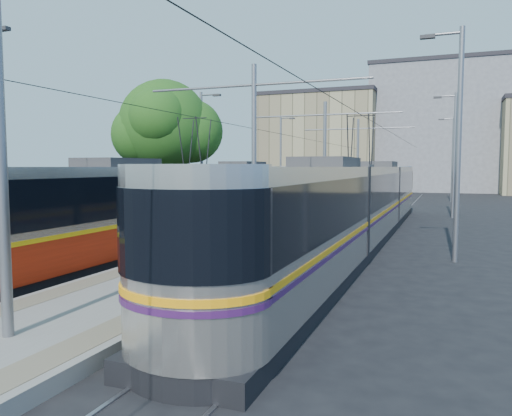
% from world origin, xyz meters
% --- Properties ---
extents(ground, '(160.00, 160.00, 0.00)m').
position_xyz_m(ground, '(0.00, 0.00, 0.00)').
color(ground, black).
rests_on(ground, ground).
extents(platform, '(4.00, 50.00, 0.30)m').
position_xyz_m(platform, '(0.00, 17.00, 0.15)').
color(platform, gray).
rests_on(platform, ground).
extents(tactile_strip_left, '(0.70, 50.00, 0.01)m').
position_xyz_m(tactile_strip_left, '(-1.45, 17.00, 0.30)').
color(tactile_strip_left, gray).
rests_on(tactile_strip_left, platform).
extents(tactile_strip_right, '(0.70, 50.00, 0.01)m').
position_xyz_m(tactile_strip_right, '(1.45, 17.00, 0.30)').
color(tactile_strip_right, gray).
rests_on(tactile_strip_right, platform).
extents(rails, '(8.71, 70.00, 0.03)m').
position_xyz_m(rails, '(0.00, 17.00, 0.02)').
color(rails, gray).
rests_on(rails, ground).
extents(tram_left, '(2.43, 28.48, 5.50)m').
position_xyz_m(tram_left, '(-3.60, 9.81, 1.71)').
color(tram_left, black).
rests_on(tram_left, ground).
extents(tram_right, '(2.43, 32.29, 5.50)m').
position_xyz_m(tram_right, '(3.60, 11.45, 1.86)').
color(tram_right, black).
rests_on(tram_right, ground).
extents(catenary, '(9.20, 70.00, 7.00)m').
position_xyz_m(catenary, '(0.00, 14.15, 4.52)').
color(catenary, gray).
rests_on(catenary, platform).
extents(street_lamps, '(15.18, 38.22, 8.00)m').
position_xyz_m(street_lamps, '(-0.00, 21.00, 4.18)').
color(street_lamps, gray).
rests_on(street_lamps, ground).
extents(shelter, '(0.67, 1.06, 2.32)m').
position_xyz_m(shelter, '(1.11, 12.22, 1.51)').
color(shelter, black).
rests_on(shelter, platform).
extents(tree, '(5.66, 5.23, 8.22)m').
position_xyz_m(tree, '(-7.63, 14.55, 5.56)').
color(tree, '#382314').
rests_on(tree, ground).
extents(building_left, '(16.32, 12.24, 13.56)m').
position_xyz_m(building_left, '(-10.00, 60.00, 6.79)').
color(building_left, tan).
rests_on(building_left, ground).
extents(building_centre, '(18.36, 14.28, 17.20)m').
position_xyz_m(building_centre, '(6.00, 64.00, 8.61)').
color(building_centre, gray).
rests_on(building_centre, ground).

